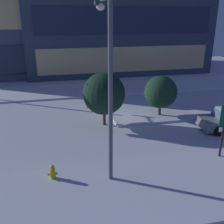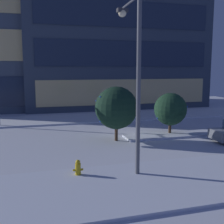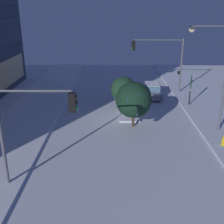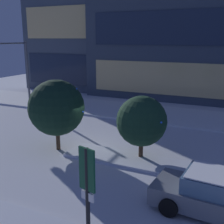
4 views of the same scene
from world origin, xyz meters
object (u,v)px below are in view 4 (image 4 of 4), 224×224
(car_near, at_px, (222,197))
(traffic_light_corner_far_left, at_px, (13,62))
(decorated_tree_median, at_px, (142,121))
(parking_info_sign, at_px, (87,188))
(decorated_tree_left_of_median, at_px, (56,108))

(car_near, distance_m, traffic_light_corner_far_left, 19.16)
(traffic_light_corner_far_left, xyz_separation_m, decorated_tree_median, (12.82, -5.15, -1.99))
(traffic_light_corner_far_left, relative_size, parking_info_sign, 1.82)
(decorated_tree_median, bearing_deg, traffic_light_corner_far_left, 158.12)
(parking_info_sign, height_order, decorated_tree_left_of_median, decorated_tree_left_of_median)
(parking_info_sign, relative_size, decorated_tree_median, 0.97)
(traffic_light_corner_far_left, height_order, decorated_tree_median, traffic_light_corner_far_left)
(decorated_tree_left_of_median, bearing_deg, car_near, -17.31)
(parking_info_sign, relative_size, decorated_tree_left_of_median, 0.82)
(decorated_tree_median, bearing_deg, car_near, -39.36)
(car_near, xyz_separation_m, parking_info_sign, (-3.23, -3.38, 1.28))
(parking_info_sign, distance_m, decorated_tree_median, 6.75)
(traffic_light_corner_far_left, distance_m, decorated_tree_left_of_median, 10.30)
(parking_info_sign, bearing_deg, decorated_tree_left_of_median, 57.10)
(parking_info_sign, bearing_deg, traffic_light_corner_far_left, 64.83)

